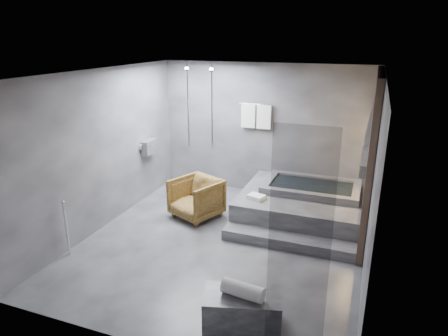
% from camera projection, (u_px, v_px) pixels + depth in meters
% --- Properties ---
extents(room, '(5.00, 5.04, 2.82)m').
position_uv_depth(room, '(251.00, 142.00, 6.26)').
color(room, '#303033').
rests_on(room, ground).
extents(tub_deck, '(2.20, 2.00, 0.50)m').
position_uv_depth(tub_deck, '(301.00, 205.00, 7.58)').
color(tub_deck, '#363638').
rests_on(tub_deck, ground).
extents(tub_step, '(2.20, 0.36, 0.18)m').
position_uv_depth(tub_step, '(287.00, 241.00, 6.59)').
color(tub_step, '#363638').
rests_on(tub_step, ground).
extents(concrete_bench, '(1.01, 0.73, 0.41)m').
position_uv_depth(concrete_bench, '(242.00, 309.00, 4.78)').
color(concrete_bench, '#333336').
rests_on(concrete_bench, ground).
extents(driftwood_chair, '(1.07, 1.08, 0.76)m').
position_uv_depth(driftwood_chair, '(196.00, 198.00, 7.58)').
color(driftwood_chair, '#422C10').
rests_on(driftwood_chair, ground).
extents(rolled_towel, '(0.53, 0.24, 0.18)m').
position_uv_depth(rolled_towel, '(243.00, 290.00, 4.65)').
color(rolled_towel, silver).
rests_on(rolled_towel, concrete_bench).
extents(deck_towel, '(0.35, 0.30, 0.08)m').
position_uv_depth(deck_towel, '(256.00, 197.00, 7.22)').
color(deck_towel, white).
rests_on(deck_towel, tub_deck).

